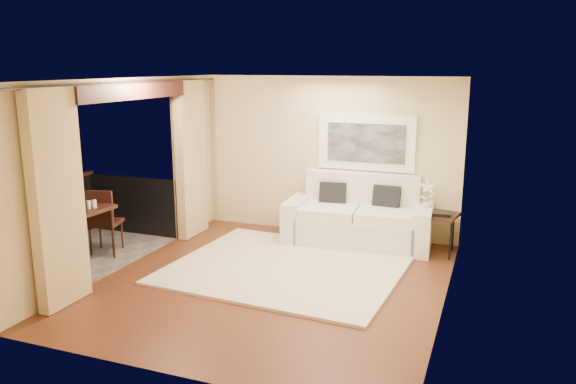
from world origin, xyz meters
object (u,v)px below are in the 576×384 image
at_px(sofa, 358,219).
at_px(ice_bucket, 76,197).
at_px(orchid, 428,196).
at_px(bistro_table, 82,212).
at_px(balcony_chair_far, 102,217).
at_px(balcony_chair_near, 53,221).
at_px(side_table, 437,217).

distance_m(sofa, ice_bucket, 4.42).
xyz_separation_m(orchid, bistro_table, (-4.67, -2.40, -0.11)).
xyz_separation_m(balcony_chair_far, ice_bucket, (-0.22, -0.26, 0.34)).
bearing_deg(sofa, balcony_chair_far, -154.97).
bearing_deg(bistro_table, balcony_chair_near, -173.02).
distance_m(sofa, balcony_chair_far, 4.06).
bearing_deg(orchid, sofa, -176.95).
distance_m(side_table, balcony_chair_near, 5.82).
bearing_deg(ice_bucket, bistro_table, -32.75).
bearing_deg(ice_bucket, orchid, 25.11).
bearing_deg(balcony_chair_far, balcony_chair_near, 24.97).
bearing_deg(balcony_chair_far, bistro_table, 70.61).
xyz_separation_m(orchid, balcony_chair_near, (-5.17, -2.46, -0.28)).
relative_size(side_table, balcony_chair_near, 0.66).
bearing_deg(sofa, side_table, -8.50).
distance_m(balcony_chair_near, ice_bucket, 0.50).
relative_size(sofa, orchid, 5.06).
bearing_deg(balcony_chair_near, ice_bucket, 16.65).
relative_size(side_table, bistro_table, 0.81).
xyz_separation_m(sofa, side_table, (1.26, -0.10, 0.18)).
bearing_deg(balcony_chair_near, balcony_chair_far, 25.97).
xyz_separation_m(side_table, bistro_table, (-4.85, -2.24, 0.18)).
height_order(side_table, balcony_chair_far, balcony_chair_far).
xyz_separation_m(sofa, orchid, (1.08, 0.06, 0.48)).
height_order(side_table, orchid, orchid).
height_order(sofa, balcony_chair_far, sofa).
bearing_deg(bistro_table, side_table, 24.82).
distance_m(bistro_table, ice_bucket, 0.29).
height_order(balcony_chair_far, balcony_chair_near, balcony_chair_near).
xyz_separation_m(side_table, orchid, (-0.18, 0.16, 0.30)).
bearing_deg(balcony_chair_far, orchid, -171.80).
relative_size(bistro_table, balcony_chair_far, 0.82).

